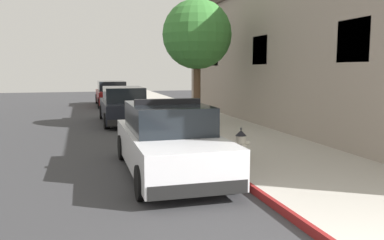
{
  "coord_description": "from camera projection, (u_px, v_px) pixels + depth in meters",
  "views": [
    {
      "loc": [
        -3.14,
        -2.96,
        2.35
      ],
      "look_at": [
        -0.31,
        7.25,
        1.0
      ],
      "focal_mm": 37.7,
      "sensor_mm": 36.0,
      "label": 1
    }
  ],
  "objects": [
    {
      "name": "parked_car_dark_far",
      "position": [
        112.0,
        94.0,
        25.9
      ],
      "size": [
        1.94,
        4.84,
        1.56
      ],
      "color": "maroon",
      "rests_on": "ground"
    },
    {
      "name": "fire_hydrant",
      "position": [
        241.0,
        144.0,
        9.96
      ],
      "size": [
        0.44,
        0.4,
        0.76
      ],
      "color": "#4C4C51",
      "rests_on": "sidewalk_pavement"
    },
    {
      "name": "parked_car_silver_ahead",
      "position": [
        124.0,
        106.0,
        17.59
      ],
      "size": [
        1.94,
        4.84,
        1.56
      ],
      "color": "black",
      "rests_on": "ground"
    },
    {
      "name": "police_cruiser",
      "position": [
        168.0,
        141.0,
        9.06
      ],
      "size": [
        1.94,
        4.84,
        1.68
      ],
      "color": "white",
      "rests_on": "ground"
    },
    {
      "name": "sidewalk_pavement",
      "position": [
        230.0,
        135.0,
        13.99
      ],
      "size": [
        3.62,
        60.0,
        0.15
      ],
      "primitive_type": "cube",
      "color": "#ADA89E",
      "rests_on": "ground"
    },
    {
      "name": "street_tree",
      "position": [
        197.0,
        35.0,
        15.66
      ],
      "size": [
        2.71,
        2.71,
        4.89
      ],
      "color": "brown",
      "rests_on": "sidewalk_pavement"
    },
    {
      "name": "storefront_building",
      "position": [
        330.0,
        53.0,
        16.48
      ],
      "size": [
        6.53,
        20.16,
        5.94
      ],
      "color": "gray",
      "rests_on": "ground"
    },
    {
      "name": "ground_plane",
      "position": [
        47.0,
        149.0,
        12.42
      ],
      "size": [
        31.82,
        60.0,
        0.2
      ],
      "primitive_type": "cube",
      "color": "#353538"
    },
    {
      "name": "curb_painted_edge",
      "position": [
        178.0,
        137.0,
        13.5
      ],
      "size": [
        0.08,
        60.0,
        0.15
      ],
      "primitive_type": "cube",
      "color": "maroon",
      "rests_on": "ground"
    }
  ]
}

